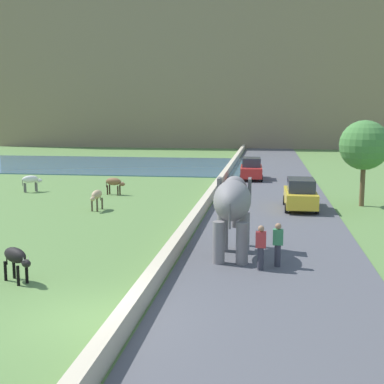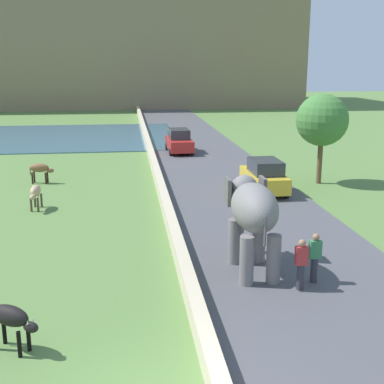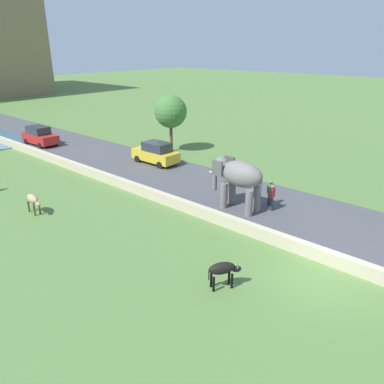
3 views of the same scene
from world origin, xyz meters
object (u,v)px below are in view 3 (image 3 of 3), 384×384
at_px(elephant, 238,177).
at_px(cow_black, 223,269).
at_px(car_red, 40,136).
at_px(person_beside_elephant, 270,192).
at_px(cow_tan, 33,200).
at_px(person_trailing, 272,197).
at_px(car_yellow, 156,153).

distance_m(elephant, cow_black, 7.91).
height_order(elephant, car_red, elephant).
bearing_deg(car_red, person_beside_elephant, -86.01).
relative_size(elephant, person_beside_elephant, 2.13).
bearing_deg(person_beside_elephant, car_red, 93.99).
bearing_deg(cow_black, car_red, 76.04).
relative_size(elephant, cow_black, 2.57).
xyz_separation_m(person_beside_elephant, cow_black, (-8.41, -2.79, -0.04)).
relative_size(person_beside_elephant, cow_tan, 1.17).
height_order(person_beside_elephant, car_red, car_red).
distance_m(person_beside_elephant, cow_tan, 13.80).
distance_m(cow_tan, cow_black, 12.52).
bearing_deg(cow_black, person_trailing, 16.62).
height_order(car_yellow, cow_black, car_yellow).
bearing_deg(person_beside_elephant, cow_black, -161.62).
distance_m(elephant, car_yellow, 10.71).
bearing_deg(person_beside_elephant, cow_tan, 135.69).
distance_m(elephant, person_beside_elephant, 2.38).
height_order(person_trailing, car_yellow, car_yellow).
height_order(person_beside_elephant, cow_black, person_beside_elephant).
xyz_separation_m(person_beside_elephant, person_trailing, (-0.59, -0.46, 0.00)).
distance_m(car_red, car_yellow, 13.24).
xyz_separation_m(car_red, car_yellow, (3.15, -12.86, 0.00)).
distance_m(person_beside_elephant, car_red, 24.30).
bearing_deg(cow_tan, car_red, 60.73).
xyz_separation_m(person_trailing, cow_black, (-7.82, -2.33, -0.04)).
xyz_separation_m(person_beside_elephant, cow_tan, (-9.87, 9.64, -0.04)).
bearing_deg(person_trailing, elephant, 123.33).
height_order(elephant, cow_tan, elephant).
relative_size(car_red, cow_black, 3.01).
height_order(person_beside_elephant, cow_tan, person_beside_elephant).
xyz_separation_m(car_red, cow_tan, (-8.18, -14.60, -0.06)).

